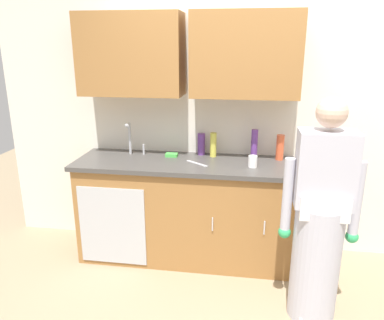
{
  "coord_description": "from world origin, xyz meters",
  "views": [
    {
      "loc": [
        -0.01,
        -2.44,
        1.93
      ],
      "look_at": [
        -0.46,
        0.55,
        1.0
      ],
      "focal_mm": 35.01,
      "sensor_mm": 36.0,
      "label": 1
    }
  ],
  "objects_px": {
    "person_at_sink": "(319,230)",
    "bottle_water_short": "(280,147)",
    "sink": "(130,160)",
    "bottle_dish_liquid": "(254,144)",
    "bottle_soap": "(213,145)",
    "sponge": "(172,155)",
    "cup_by_sink": "(253,161)",
    "knife_on_counter": "(197,163)",
    "bottle_cleaner_spray": "(201,144)"
  },
  "relations": [
    {
      "from": "sink",
      "to": "bottle_dish_liquid",
      "type": "xyz_separation_m",
      "value": [
        1.12,
        0.17,
        0.15
      ]
    },
    {
      "from": "bottle_soap",
      "to": "cup_by_sink",
      "type": "bearing_deg",
      "value": -35.93
    },
    {
      "from": "bottle_water_short",
      "to": "bottle_soap",
      "type": "height_order",
      "value": "bottle_water_short"
    },
    {
      "from": "bottle_water_short",
      "to": "bottle_dish_liquid",
      "type": "xyz_separation_m",
      "value": [
        -0.23,
        0.0,
        0.02
      ]
    },
    {
      "from": "person_at_sink",
      "to": "bottle_cleaner_spray",
      "type": "height_order",
      "value": "person_at_sink"
    },
    {
      "from": "bottle_water_short",
      "to": "knife_on_counter",
      "type": "height_order",
      "value": "bottle_water_short"
    },
    {
      "from": "person_at_sink",
      "to": "bottle_dish_liquid",
      "type": "distance_m",
      "value": 1.04
    },
    {
      "from": "person_at_sink",
      "to": "cup_by_sink",
      "type": "xyz_separation_m",
      "value": [
        -0.47,
        0.6,
        0.3
      ]
    },
    {
      "from": "bottle_dish_liquid",
      "to": "cup_by_sink",
      "type": "xyz_separation_m",
      "value": [
        -0.01,
        -0.26,
        -0.09
      ]
    },
    {
      "from": "sink",
      "to": "bottle_soap",
      "type": "bearing_deg",
      "value": 13.31
    },
    {
      "from": "sink",
      "to": "bottle_soap",
      "type": "distance_m",
      "value": 0.78
    },
    {
      "from": "bottle_dish_liquid",
      "to": "sponge",
      "type": "height_order",
      "value": "bottle_dish_liquid"
    },
    {
      "from": "sink",
      "to": "bottle_dish_liquid",
      "type": "relative_size",
      "value": 1.86
    },
    {
      "from": "bottle_water_short",
      "to": "bottle_dish_liquid",
      "type": "bearing_deg",
      "value": 178.89
    },
    {
      "from": "sink",
      "to": "bottle_water_short",
      "type": "xyz_separation_m",
      "value": [
        1.35,
        0.17,
        0.13
      ]
    },
    {
      "from": "sponge",
      "to": "cup_by_sink",
      "type": "bearing_deg",
      "value": -15.28
    },
    {
      "from": "knife_on_counter",
      "to": "bottle_water_short",
      "type": "bearing_deg",
      "value": -125.33
    },
    {
      "from": "bottle_cleaner_spray",
      "to": "bottle_soap",
      "type": "bearing_deg",
      "value": -23.82
    },
    {
      "from": "sink",
      "to": "sponge",
      "type": "height_order",
      "value": "sink"
    },
    {
      "from": "bottle_water_short",
      "to": "sink",
      "type": "bearing_deg",
      "value": -172.98
    },
    {
      "from": "bottle_water_short",
      "to": "sponge",
      "type": "bearing_deg",
      "value": -177.16
    },
    {
      "from": "sink",
      "to": "cup_by_sink",
      "type": "height_order",
      "value": "sink"
    },
    {
      "from": "cup_by_sink",
      "to": "knife_on_counter",
      "type": "bearing_deg",
      "value": 177.61
    },
    {
      "from": "sink",
      "to": "bottle_soap",
      "type": "height_order",
      "value": "sink"
    },
    {
      "from": "bottle_water_short",
      "to": "bottle_soap",
      "type": "relative_size",
      "value": 1.02
    },
    {
      "from": "bottle_soap",
      "to": "sponge",
      "type": "distance_m",
      "value": 0.4
    },
    {
      "from": "sink",
      "to": "bottle_dish_liquid",
      "type": "bearing_deg",
      "value": 8.66
    },
    {
      "from": "cup_by_sink",
      "to": "bottle_cleaner_spray",
      "type": "bearing_deg",
      "value": 146.77
    },
    {
      "from": "sink",
      "to": "bottle_water_short",
      "type": "height_order",
      "value": "sink"
    },
    {
      "from": "cup_by_sink",
      "to": "knife_on_counter",
      "type": "distance_m",
      "value": 0.48
    },
    {
      "from": "bottle_soap",
      "to": "person_at_sink",
      "type": "bearing_deg",
      "value": -46.06
    },
    {
      "from": "person_at_sink",
      "to": "bottle_water_short",
      "type": "distance_m",
      "value": 0.95
    },
    {
      "from": "bottle_soap",
      "to": "bottle_water_short",
      "type": "bearing_deg",
      "value": -0.99
    },
    {
      "from": "bottle_dish_liquid",
      "to": "bottle_cleaner_spray",
      "type": "bearing_deg",
      "value": 173.27
    },
    {
      "from": "bottle_soap",
      "to": "knife_on_counter",
      "type": "distance_m",
      "value": 0.29
    },
    {
      "from": "person_at_sink",
      "to": "bottle_water_short",
      "type": "relative_size",
      "value": 7.1
    },
    {
      "from": "bottle_water_short",
      "to": "bottle_dish_liquid",
      "type": "relative_size",
      "value": 0.85
    },
    {
      "from": "cup_by_sink",
      "to": "bottle_dish_liquid",
      "type": "bearing_deg",
      "value": 87.56
    },
    {
      "from": "person_at_sink",
      "to": "cup_by_sink",
      "type": "bearing_deg",
      "value": 128.02
    },
    {
      "from": "bottle_cleaner_spray",
      "to": "sponge",
      "type": "xyz_separation_m",
      "value": [
        -0.26,
        -0.11,
        -0.09
      ]
    },
    {
      "from": "cup_by_sink",
      "to": "sponge",
      "type": "relative_size",
      "value": 0.89
    },
    {
      "from": "bottle_dish_liquid",
      "to": "knife_on_counter",
      "type": "height_order",
      "value": "bottle_dish_liquid"
    },
    {
      "from": "bottle_water_short",
      "to": "bottle_soap",
      "type": "bearing_deg",
      "value": 179.01
    },
    {
      "from": "cup_by_sink",
      "to": "bottle_water_short",
      "type": "bearing_deg",
      "value": 46.32
    },
    {
      "from": "sink",
      "to": "knife_on_counter",
      "type": "xyz_separation_m",
      "value": [
        0.63,
        -0.07,
        0.02
      ]
    },
    {
      "from": "knife_on_counter",
      "to": "bottle_cleaner_spray",
      "type": "bearing_deg",
      "value": -53.16
    },
    {
      "from": "bottle_soap",
      "to": "bottle_dish_liquid",
      "type": "distance_m",
      "value": 0.37
    },
    {
      "from": "bottle_soap",
      "to": "sponge",
      "type": "height_order",
      "value": "bottle_soap"
    },
    {
      "from": "bottle_cleaner_spray",
      "to": "sponge",
      "type": "relative_size",
      "value": 1.84
    },
    {
      "from": "person_at_sink",
      "to": "sponge",
      "type": "height_order",
      "value": "person_at_sink"
    }
  ]
}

